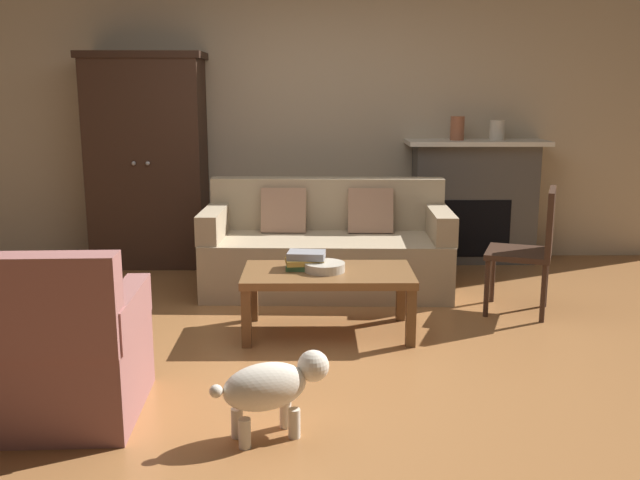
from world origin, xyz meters
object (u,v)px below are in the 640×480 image
side_chair_wooden (532,243)px  dog (272,386)px  coffee_table (328,279)px  fireplace (474,200)px  mantel_vase_cream (497,130)px  couch (327,250)px  mantel_vase_terracotta (457,128)px  fruit_bowl (325,267)px  armoire (148,160)px  book_stack (305,260)px  armchair_near_left (56,356)px

side_chair_wooden → dog: bearing=-133.4°
coffee_table → fireplace: bearing=55.2°
mantel_vase_cream → side_chair_wooden: 1.71m
fireplace → couch: size_ratio=0.65×
couch → mantel_vase_terracotta: (1.19, 0.92, 0.91)m
mantel_vase_terracotta → mantel_vase_cream: mantel_vase_terracotta is taller
couch → dog: 2.49m
fruit_bowl → fireplace: bearing=54.9°
armoire → fireplace: bearing=1.5°
fireplace → side_chair_wooden: size_ratio=1.40×
couch → coffee_table: couch is taller
coffee_table → book_stack: 0.19m
coffee_table → armoire: bearing=129.5°
couch → mantel_vase_terracotta: bearing=37.7°
fireplace → side_chair_wooden: 1.58m
mantel_vase_cream → armchair_near_left: bearing=-132.3°
fruit_bowl → book_stack: book_stack is taller
mantel_vase_terracotta → mantel_vase_cream: 0.36m
armchair_near_left → side_chair_wooden: 3.23m
couch → book_stack: size_ratio=7.18×
fireplace → book_stack: 2.46m
couch → mantel_vase_terracotta: 1.75m
couch → armchair_near_left: 2.64m
mantel_vase_terracotta → side_chair_wooden: mantel_vase_terracotta is taller
fruit_bowl → couch: bearing=88.2°
book_stack → side_chair_wooden: (1.60, 0.35, 0.03)m
couch → side_chair_wooden: bearing=-24.0°
armoire → fruit_bowl: 2.51m
fruit_bowl → armchair_near_left: armchair_near_left is taller
armchair_near_left → fruit_bowl: bearing=42.6°
armchair_near_left → dog: bearing=-10.9°
armoire → side_chair_wooden: bearing=-26.3°
book_stack → mantel_vase_terracotta: mantel_vase_terracotta is taller
couch → side_chair_wooden: (1.44, -0.64, 0.19)m
fireplace → mantel_vase_cream: (0.18, -0.02, 0.64)m
armchair_near_left → book_stack: bearing=47.0°
armoire → fruit_bowl: armoire is taller
mantel_vase_terracotta → side_chair_wooden: 1.73m
couch → armchair_near_left: armchair_near_left is taller
book_stack → mantel_vase_cream: (1.71, 1.91, 0.73)m
mantel_vase_cream → armchair_near_left: 4.40m
fireplace → armoire: armoire is taller
fireplace → coffee_table: (-1.38, -1.98, -0.20)m
fireplace → couch: fireplace is taller
fruit_bowl → side_chair_wooden: size_ratio=0.29×
fireplace → fruit_bowl: bearing=-125.1°
coffee_table → armchair_near_left: armchair_near_left is taller
armoire → mantel_vase_terracotta: (2.77, 0.06, 0.28)m
mantel_vase_cream → dog: mantel_vase_cream is taller
armoire → armchair_near_left: 3.20m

